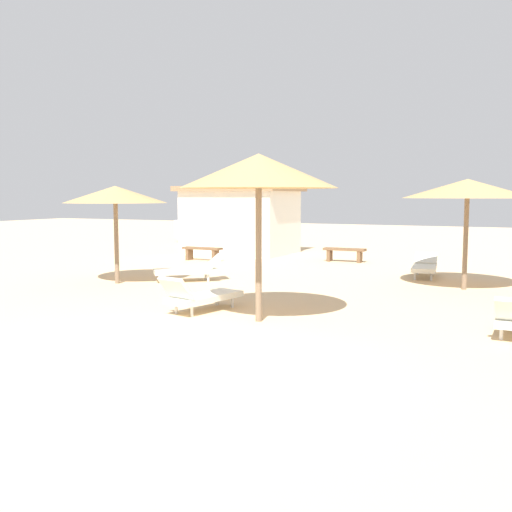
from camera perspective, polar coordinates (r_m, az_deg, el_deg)
name	(u,v)px	position (r m, az deg, el deg)	size (l,w,h in m)	color
ground_plane	(169,355)	(8.92, -8.41, -9.49)	(80.00, 80.00, 0.00)	#DBBA8C
parasol_2	(115,195)	(16.15, -13.44, 5.77)	(2.73, 2.73, 2.61)	#75604C
parasol_3	(467,189)	(15.57, 19.75, 6.12)	(3.16, 3.16, 2.76)	#75604C
parasol_4	(259,171)	(10.91, 0.25, 8.17)	(2.93, 2.93, 3.12)	#75604C
lounger_2	(190,270)	(16.35, -6.36, -1.32)	(1.86, 1.70, 0.73)	silver
lounger_3	(425,266)	(17.81, 15.98, -0.96)	(0.85, 1.97, 0.63)	silver
lounger_4	(200,296)	(12.04, -5.41, -3.86)	(1.05, 1.95, 0.79)	silver
bench_0	(202,251)	(21.48, -5.22, 0.47)	(1.50, 0.41, 0.49)	brown
bench_1	(344,252)	(21.20, 8.54, 0.36)	(1.51, 0.43, 0.49)	brown
parked_car	(216,226)	(29.69, -3.90, 2.89)	(4.10, 2.19, 1.72)	silver
beach_cabana	(241,220)	(24.00, -1.48, 3.54)	(4.38, 3.58, 2.72)	white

